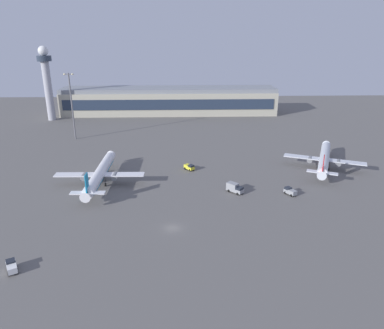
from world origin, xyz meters
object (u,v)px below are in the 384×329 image
cargo_loader (290,191)px  catering_truck (235,188)px  baggage_tractor (189,167)px  apron_light_west (72,103)px  airplane_near_gate (100,174)px  control_tower (47,78)px  airplane_terminal_side (324,159)px  maintenance_van (12,266)px

cargo_loader → catering_truck: (-17.67, 2.31, 0.40)m
baggage_tractor → apron_light_west: bearing=-79.3°
airplane_near_gate → baggage_tractor: (31.02, 12.60, -2.63)m
control_tower → baggage_tractor: control_tower is taller
airplane_near_gate → airplane_terminal_side: 83.73m
cargo_loader → catering_truck: catering_truck is taller
control_tower → airplane_near_gate: 111.04m
baggage_tractor → catering_truck: 25.32m
airplane_terminal_side → catering_truck: airplane_terminal_side is taller
control_tower → cargo_loader: 157.18m
maintenance_van → catering_truck: 67.83m
cargo_loader → catering_truck: size_ratio=0.80×
cargo_loader → maintenance_van: same height
airplane_terminal_side → maintenance_van: size_ratio=8.04×
airplane_near_gate → catering_truck: 46.15m
control_tower → baggage_tractor: size_ratio=9.52×
airplane_near_gate → catering_truck: airplane_near_gate is taller
airplane_near_gate → maintenance_van: bearing=-100.2°
maintenance_van → baggage_tractor: 73.00m
airplane_terminal_side → catering_truck: size_ratio=6.45×
control_tower → cargo_loader: size_ratio=9.21×
airplane_terminal_side → maintenance_van: airplane_terminal_side is taller
airplane_terminal_side → maintenance_van: bearing=-123.4°
airplane_near_gate → maintenance_van: airplane_near_gate is taller
cargo_loader → baggage_tractor: bearing=113.6°
cargo_loader → maintenance_van: (-72.58, -37.50, 0.00)m
airplane_near_gate → cargo_loader: size_ratio=8.59×
control_tower → apron_light_west: 48.85m
maintenance_van → baggage_tractor: (40.59, 60.68, 0.00)m
catering_truck → apron_light_west: size_ratio=0.18×
control_tower → maintenance_van: 152.71m
control_tower → airplane_near_gate: bearing=-63.6°
control_tower → cargo_loader: bearing=-44.2°
apron_light_west → catering_truck: bearing=-43.1°
catering_truck → apron_light_west: apron_light_west is taller
maintenance_van → apron_light_west: size_ratio=0.14×
airplane_terminal_side → apron_light_west: (-106.29, 43.28, 13.96)m
airplane_near_gate → airplane_terminal_side: (82.71, 13.00, -0.06)m
airplane_terminal_side → maintenance_van: 110.69m
airplane_near_gate → cargo_loader: 63.95m
control_tower → apron_light_west: size_ratio=1.33×
control_tower → baggage_tractor: (79.51, -85.19, -22.98)m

